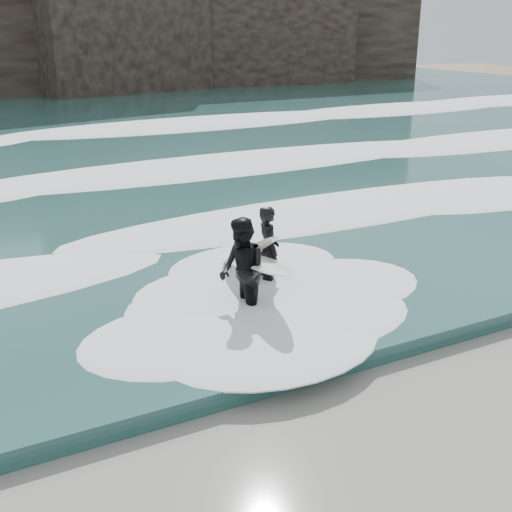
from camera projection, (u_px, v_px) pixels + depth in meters
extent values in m
cube|color=#214946|center=(21.00, 128.00, 30.79)|extent=(90.00, 52.00, 0.30)
ellipsoid|color=white|center=(161.00, 242.00, 14.03)|extent=(60.00, 3.20, 0.20)
ellipsoid|color=white|center=(85.00, 177.00, 19.86)|extent=(60.00, 4.00, 0.24)
ellipsoid|color=white|center=(35.00, 134.00, 27.35)|extent=(60.00, 4.80, 0.30)
imported|color=black|center=(268.00, 251.00, 12.09)|extent=(0.52, 0.70, 1.74)
ellipsoid|color=silver|center=(248.00, 252.00, 11.95)|extent=(0.67, 1.94, 1.21)
imported|color=black|center=(242.00, 272.00, 10.86)|extent=(0.78, 0.97, 1.88)
ellipsoid|color=white|center=(264.00, 264.00, 11.02)|extent=(0.94, 2.29, 0.53)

